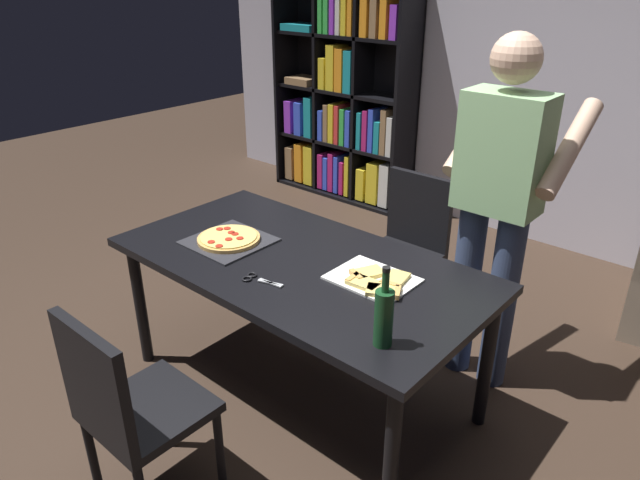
{
  "coord_description": "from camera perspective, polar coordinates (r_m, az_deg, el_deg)",
  "views": [
    {
      "loc": [
        1.65,
        -1.75,
        1.99
      ],
      "look_at": [
        0.0,
        0.15,
        0.8
      ],
      "focal_mm": 32.51,
      "sensor_mm": 36.0,
      "label": 1
    }
  ],
  "objects": [
    {
      "name": "kitchen_scissors",
      "position": [
        2.55,
        -6.23,
        -3.84
      ],
      "size": [
        0.2,
        0.09,
        0.01
      ],
      "color": "silver",
      "rests_on": "dining_table"
    },
    {
      "name": "pizza_slices_on_towel",
      "position": [
        2.52,
        5.41,
        -3.97
      ],
      "size": [
        0.37,
        0.29,
        0.03
      ],
      "color": "white",
      "rests_on": "dining_table"
    },
    {
      "name": "dining_table",
      "position": [
        2.74,
        -2.07,
        -3.29
      ],
      "size": [
        1.78,
        0.92,
        0.75
      ],
      "color": "black",
      "rests_on": "ground_plane"
    },
    {
      "name": "chair_far_side",
      "position": [
        3.49,
        8.64,
        -0.03
      ],
      "size": [
        0.42,
        0.42,
        0.9
      ],
      "color": "black",
      "rests_on": "ground_plane"
    },
    {
      "name": "ground_plane",
      "position": [
        3.12,
        -1.87,
        -14.3
      ],
      "size": [
        12.0,
        12.0,
        0.0
      ],
      "primitive_type": "plane",
      "color": "#38281E"
    },
    {
      "name": "wine_bottle",
      "position": [
        2.08,
        6.29,
        -7.47
      ],
      "size": [
        0.07,
        0.07,
        0.32
      ],
      "color": "#194723",
      "rests_on": "dining_table"
    },
    {
      "name": "pepperoni_pizza_on_tray",
      "position": [
        2.9,
        -8.97,
        0.07
      ],
      "size": [
        0.37,
        0.37,
        0.04
      ],
      "color": "#2D2D33",
      "rests_on": "dining_table"
    },
    {
      "name": "back_wall",
      "position": [
        4.69,
        20.99,
        16.55
      ],
      "size": [
        6.4,
        0.1,
        2.8
      ],
      "primitive_type": "cube",
      "color": "#BCB7C6",
      "rests_on": "ground_plane"
    },
    {
      "name": "person_serving_pizza",
      "position": [
        2.86,
        17.12,
        3.89
      ],
      "size": [
        0.55,
        0.54,
        1.75
      ],
      "color": "#38476B",
      "rests_on": "ground_plane"
    },
    {
      "name": "bookshelf",
      "position": [
        5.38,
        2.48,
        13.51
      ],
      "size": [
        1.4,
        0.35,
        1.95
      ],
      "color": "black",
      "rests_on": "ground_plane"
    },
    {
      "name": "chair_near_camera",
      "position": [
        2.36,
        -18.47,
        -15.14
      ],
      "size": [
        0.42,
        0.42,
        0.9
      ],
      "color": "black",
      "rests_on": "ground_plane"
    }
  ]
}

